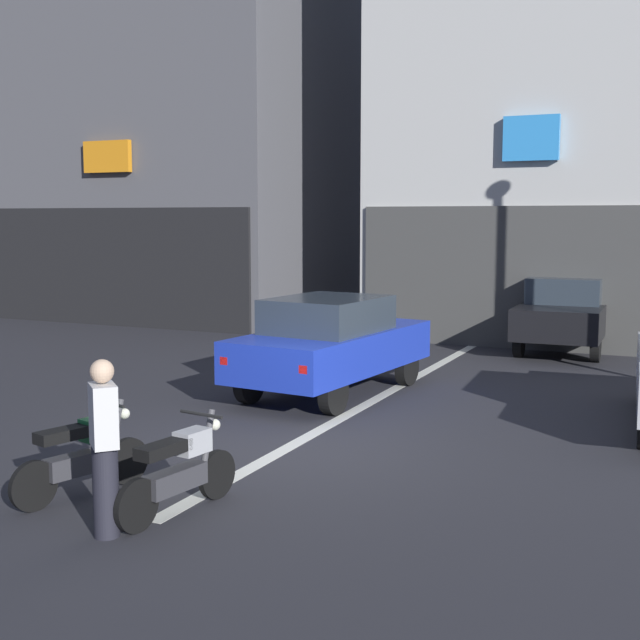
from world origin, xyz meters
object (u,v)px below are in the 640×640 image
car_blue_crossing_near (331,342)px  motorcycle_silver_row_left_mid (180,470)px  person_by_motorcycles (104,447)px  car_black_down_street (566,311)px  motorcycle_green_row_leftmost (83,454)px

car_blue_crossing_near → motorcycle_silver_row_left_mid: bearing=-80.8°
car_blue_crossing_near → motorcycle_silver_row_left_mid: 5.93m
car_blue_crossing_near → person_by_motorcycles: person_by_motorcycles is taller
car_black_down_street → motorcycle_green_row_leftmost: size_ratio=2.55×
car_blue_crossing_near → person_by_motorcycles: 6.65m
person_by_motorcycles → motorcycle_silver_row_left_mid: bearing=69.8°
person_by_motorcycles → car_black_down_street: bearing=80.5°
car_black_down_street → motorcycle_silver_row_left_mid: car_black_down_street is taller
motorcycle_green_row_leftmost → person_by_motorcycles: bearing=-40.4°
car_black_down_street → motorcycle_silver_row_left_mid: 12.43m
motorcycle_green_row_leftmost → person_by_motorcycles: (0.94, -0.80, 0.40)m
car_black_down_street → motorcycle_green_row_leftmost: (-3.13, -12.25, -0.43)m
car_black_down_street → motorcycle_silver_row_left_mid: bearing=-98.8°
car_black_down_street → motorcycle_silver_row_left_mid: (-1.90, -12.28, -0.43)m
motorcycle_green_row_leftmost → motorcycle_silver_row_left_mid: 1.23m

